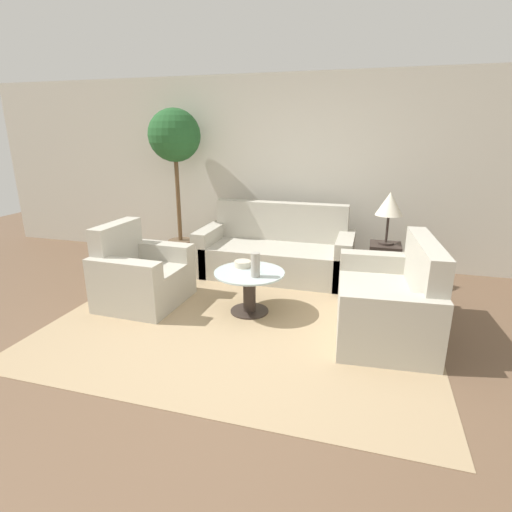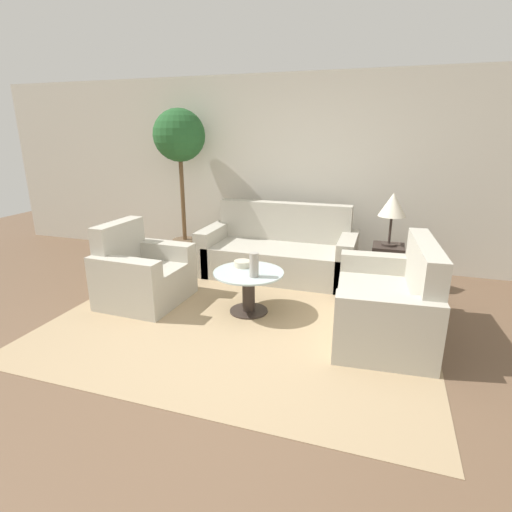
% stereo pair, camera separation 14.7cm
% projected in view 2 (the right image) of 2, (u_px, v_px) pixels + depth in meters
% --- Properties ---
extents(ground_plane, '(14.00, 14.00, 0.00)m').
position_uv_depth(ground_plane, '(231.00, 351.00, 3.50)').
color(ground_plane, brown).
extents(wall_back, '(10.00, 0.06, 2.60)m').
position_uv_depth(wall_back, '(301.00, 172.00, 5.61)').
color(wall_back, beige).
rests_on(wall_back, ground_plane).
extents(rug, '(3.68, 3.35, 0.01)m').
position_uv_depth(rug, '(249.00, 311.00, 4.26)').
color(rug, tan).
rests_on(rug, ground_plane).
extents(sofa_main, '(2.01, 0.88, 0.93)m').
position_uv_depth(sofa_main, '(279.00, 253.00, 5.33)').
color(sofa_main, '#B2AD9E').
rests_on(sofa_main, ground_plane).
extents(armchair, '(0.83, 0.93, 0.89)m').
position_uv_depth(armchair, '(141.00, 276.00, 4.47)').
color(armchair, '#B2AD9E').
rests_on(armchair, ground_plane).
extents(loveseat, '(0.93, 1.43, 0.91)m').
position_uv_depth(loveseat, '(391.00, 305.00, 3.72)').
color(loveseat, '#B2AD9E').
rests_on(loveseat, ground_plane).
extents(coffee_table, '(0.73, 0.73, 0.45)m').
position_uv_depth(coffee_table, '(249.00, 286.00, 4.18)').
color(coffee_table, '#332823').
rests_on(coffee_table, ground_plane).
extents(side_table, '(0.37, 0.37, 0.54)m').
position_uv_depth(side_table, '(386.00, 266.00, 4.87)').
color(side_table, '#332823').
rests_on(side_table, ground_plane).
extents(table_lamp, '(0.32, 0.32, 0.63)m').
position_uv_depth(table_lamp, '(393.00, 206.00, 4.64)').
color(table_lamp, '#332823').
rests_on(table_lamp, side_table).
extents(potted_plant, '(0.72, 0.72, 2.16)m').
position_uv_depth(potted_plant, '(180.00, 147.00, 5.59)').
color(potted_plant, brown).
rests_on(potted_plant, ground_plane).
extents(vase, '(0.09, 0.09, 0.25)m').
position_uv_depth(vase, '(254.00, 265.00, 3.95)').
color(vase, '#9E998E').
rests_on(vase, coffee_table).
extents(bowl, '(0.18, 0.18, 0.07)m').
position_uv_depth(bowl, '(242.00, 264.00, 4.27)').
color(bowl, beige).
rests_on(bowl, coffee_table).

